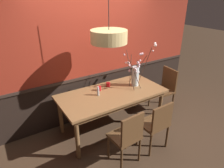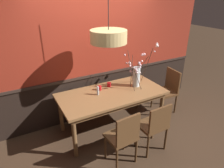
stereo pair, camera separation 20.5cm
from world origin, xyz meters
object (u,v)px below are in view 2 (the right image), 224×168
(chair_far_side_left, at_px, (80,90))
(pendant_lamp, at_px, (109,37))
(candle_holder_nearer_edge, at_px, (100,88))
(condiment_bottle, at_px, (98,91))
(chair_far_side_right, at_px, (103,85))
(chair_near_side_left, at_px, (124,136))
(dining_table, at_px, (112,97))
(vase_with_blossoms, at_px, (137,75))
(chair_near_side_right, at_px, (155,125))
(candle_holder_nearer_center, at_px, (109,85))
(chair_head_east_end, at_px, (168,88))

(chair_far_side_left, distance_m, pendant_lamp, 1.60)
(candle_holder_nearer_edge, distance_m, condiment_bottle, 0.19)
(chair_far_side_right, height_order, chair_near_side_left, chair_near_side_left)
(dining_table, relative_size, condiment_bottle, 11.78)
(dining_table, xyz_separation_m, vase_with_blossoms, (0.56, 0.03, 0.31))
(chair_near_side_right, bearing_deg, candle_holder_nearer_center, 101.48)
(vase_with_blossoms, bearing_deg, pendant_lamp, -173.42)
(chair_far_side_right, height_order, chair_far_side_left, chair_far_side_left)
(chair_far_side_right, bearing_deg, chair_head_east_end, -37.12)
(dining_table, relative_size, vase_with_blossoms, 2.36)
(pendant_lamp, bearing_deg, chair_far_side_left, 103.36)
(dining_table, relative_size, chair_near_side_left, 2.12)
(dining_table, distance_m, chair_far_side_right, 0.93)
(candle_holder_nearer_edge, relative_size, condiment_bottle, 0.51)
(chair_head_east_end, distance_m, vase_with_blossoms, 0.97)
(chair_near_side_left, xyz_separation_m, condiment_bottle, (0.02, 0.92, 0.33))
(dining_table, distance_m, chair_near_side_left, 0.93)
(chair_near_side_left, xyz_separation_m, pendant_lamp, (0.20, 0.82, 1.29))
(condiment_bottle, bearing_deg, chair_near_side_right, -58.61)
(chair_head_east_end, relative_size, pendant_lamp, 0.91)
(candle_holder_nearer_center, relative_size, pendant_lamp, 0.08)
(chair_head_east_end, xyz_separation_m, vase_with_blossoms, (-0.84, 0.02, 0.48))
(dining_table, relative_size, chair_far_side_right, 2.12)
(chair_far_side_right, relative_size, chair_near_side_right, 1.02)
(chair_head_east_end, distance_m, chair_far_side_left, 1.90)
(chair_head_east_end, relative_size, chair_far_side_left, 1.01)
(chair_far_side_right, distance_m, chair_near_side_left, 1.83)
(chair_near_side_right, distance_m, condiment_bottle, 1.13)
(chair_far_side_left, bearing_deg, candle_holder_nearer_center, -58.15)
(dining_table, height_order, candle_holder_nearer_center, candle_holder_nearer_center)
(chair_near_side_left, bearing_deg, candle_holder_nearer_center, 72.35)
(chair_head_east_end, height_order, chair_near_side_right, chair_head_east_end)
(chair_near_side_left, bearing_deg, chair_head_east_end, 27.66)
(chair_near_side_left, distance_m, candle_holder_nearer_center, 1.22)
(chair_near_side_right, bearing_deg, vase_with_blossoms, 74.07)
(chair_near_side_left, bearing_deg, candle_holder_nearer_edge, 82.87)
(chair_near_side_left, height_order, chair_far_side_left, chair_far_side_left)
(chair_far_side_right, relative_size, candle_holder_nearer_edge, 10.86)
(chair_head_east_end, bearing_deg, chair_far_side_right, 142.88)
(chair_near_side_left, distance_m, candle_holder_nearer_edge, 1.12)
(chair_far_side_right, relative_size, pendant_lamp, 0.88)
(pendant_lamp, bearing_deg, chair_head_east_end, 2.25)
(candle_holder_nearer_edge, xyz_separation_m, condiment_bottle, (-0.11, -0.15, 0.04))
(chair_far_side_left, bearing_deg, vase_with_blossoms, -44.11)
(chair_near_side_left, xyz_separation_m, chair_far_side_left, (-0.02, 1.73, -0.01))
(candle_holder_nearer_center, xyz_separation_m, pendant_lamp, (-0.16, -0.30, 0.99))
(chair_far_side_right, distance_m, chair_near_side_right, 1.75)
(dining_table, distance_m, chair_near_side_right, 0.94)
(vase_with_blossoms, height_order, candle_holder_nearer_edge, vase_with_blossoms)
(chair_near_side_right, height_order, vase_with_blossoms, vase_with_blossoms)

